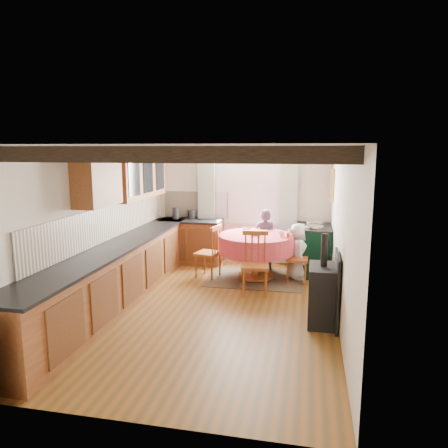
% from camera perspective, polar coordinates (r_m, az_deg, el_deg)
% --- Properties ---
extents(floor, '(3.60, 5.50, 0.00)m').
position_cam_1_polar(floor, '(6.43, -1.46, -11.39)').
color(floor, brown).
rests_on(floor, ground).
extents(ceiling, '(3.60, 5.50, 0.00)m').
position_cam_1_polar(ceiling, '(5.98, -1.57, 10.52)').
color(ceiling, white).
rests_on(ceiling, ground).
extents(wall_back, '(3.60, 0.00, 2.40)m').
position_cam_1_polar(wall_back, '(8.76, 2.57, 2.52)').
color(wall_back, silver).
rests_on(wall_back, ground).
extents(wall_front, '(3.60, 0.00, 2.40)m').
position_cam_1_polar(wall_front, '(3.56, -11.71, -9.12)').
color(wall_front, silver).
rests_on(wall_front, ground).
extents(wall_left, '(0.00, 5.50, 2.40)m').
position_cam_1_polar(wall_left, '(6.73, -16.62, -0.21)').
color(wall_left, silver).
rests_on(wall_left, ground).
extents(wall_right, '(0.00, 5.50, 2.40)m').
position_cam_1_polar(wall_right, '(5.96, 15.61, -1.47)').
color(wall_right, silver).
rests_on(wall_right, ground).
extents(beam_a, '(3.60, 0.16, 0.16)m').
position_cam_1_polar(beam_a, '(4.06, -8.07, 9.33)').
color(beam_a, '#302317').
rests_on(beam_a, ceiling).
extents(beam_b, '(3.60, 0.16, 0.16)m').
position_cam_1_polar(beam_b, '(5.01, -4.19, 9.54)').
color(beam_b, '#302317').
rests_on(beam_b, ceiling).
extents(beam_c, '(3.60, 0.16, 0.16)m').
position_cam_1_polar(beam_c, '(5.98, -1.56, 9.66)').
color(beam_c, '#302317').
rests_on(beam_c, ceiling).
extents(beam_d, '(3.60, 0.16, 0.16)m').
position_cam_1_polar(beam_d, '(6.96, 0.34, 9.73)').
color(beam_d, '#302317').
rests_on(beam_d, ceiling).
extents(beam_e, '(3.60, 0.16, 0.16)m').
position_cam_1_polar(beam_e, '(7.94, 1.76, 9.78)').
color(beam_e, '#302317').
rests_on(beam_e, ceiling).
extents(splash_left, '(0.02, 4.50, 0.55)m').
position_cam_1_polar(splash_left, '(6.98, -15.32, 0.21)').
color(splash_left, beige).
rests_on(splash_left, wall_left).
extents(splash_back, '(1.40, 0.02, 0.55)m').
position_cam_1_polar(splash_back, '(8.95, -3.80, 2.68)').
color(splash_back, beige).
rests_on(splash_back, wall_back).
extents(base_cabinet_left, '(0.60, 5.30, 0.88)m').
position_cam_1_polar(base_cabinet_left, '(6.77, -14.04, -6.65)').
color(base_cabinet_left, '#945630').
rests_on(base_cabinet_left, floor).
extents(base_cabinet_back, '(1.30, 0.60, 0.88)m').
position_cam_1_polar(base_cabinet_back, '(8.83, -4.53, -2.45)').
color(base_cabinet_back, '#945630').
rests_on(base_cabinet_back, floor).
extents(worktop_left, '(0.64, 5.30, 0.04)m').
position_cam_1_polar(worktop_left, '(6.64, -14.05, -2.86)').
color(worktop_left, black).
rests_on(worktop_left, base_cabinet_left).
extents(worktop_back, '(1.30, 0.64, 0.04)m').
position_cam_1_polar(worktop_back, '(8.72, -4.61, 0.48)').
color(worktop_back, black).
rests_on(worktop_back, base_cabinet_back).
extents(wall_cabinet_glass, '(0.34, 1.80, 0.90)m').
position_cam_1_polar(wall_cabinet_glass, '(7.65, -11.52, 6.87)').
color(wall_cabinet_glass, '#945630').
rests_on(wall_cabinet_glass, wall_left).
extents(wall_cabinet_solid, '(0.34, 0.90, 0.70)m').
position_cam_1_polar(wall_cabinet_solid, '(6.30, -16.85, 5.52)').
color(wall_cabinet_solid, '#945630').
rests_on(wall_cabinet_solid, wall_left).
extents(window_frame, '(1.34, 0.03, 1.54)m').
position_cam_1_polar(window_frame, '(8.69, 3.22, 5.11)').
color(window_frame, white).
rests_on(window_frame, wall_back).
extents(window_pane, '(1.20, 0.01, 1.40)m').
position_cam_1_polar(window_pane, '(8.69, 3.23, 5.11)').
color(window_pane, white).
rests_on(window_pane, wall_back).
extents(curtain_left, '(0.35, 0.10, 2.10)m').
position_cam_1_polar(curtain_left, '(8.82, -2.36, 1.93)').
color(curtain_left, '#A0A79A').
rests_on(curtain_left, wall_back).
extents(curtain_right, '(0.35, 0.10, 2.10)m').
position_cam_1_polar(curtain_right, '(8.58, 8.73, 1.58)').
color(curtain_right, '#A0A79A').
rests_on(curtain_right, wall_back).
extents(curtain_rod, '(2.00, 0.03, 0.03)m').
position_cam_1_polar(curtain_rod, '(8.57, 3.18, 9.06)').
color(curtain_rod, black).
rests_on(curtain_rod, wall_back).
extents(wall_picture, '(0.04, 0.50, 0.60)m').
position_cam_1_polar(wall_picture, '(8.16, 14.50, 5.19)').
color(wall_picture, gold).
rests_on(wall_picture, wall_right).
extents(wall_plate, '(0.30, 0.02, 0.30)m').
position_cam_1_polar(wall_plate, '(8.58, 9.54, 5.59)').
color(wall_plate, silver).
rests_on(wall_plate, wall_back).
extents(rug, '(1.72, 1.34, 0.01)m').
position_cam_1_polar(rug, '(7.84, 4.30, -7.35)').
color(rug, '#3A2A21').
rests_on(rug, floor).
extents(dining_table, '(1.37, 1.37, 0.83)m').
position_cam_1_polar(dining_table, '(7.73, 4.34, -4.47)').
color(dining_table, '#F65051').
rests_on(dining_table, floor).
extents(chair_near, '(0.50, 0.52, 1.04)m').
position_cam_1_polar(chair_near, '(6.87, 4.24, -5.40)').
color(chair_near, '#964B1C').
rests_on(chair_near, floor).
extents(chair_left, '(0.53, 0.51, 0.99)m').
position_cam_1_polar(chair_left, '(7.78, -2.21, -3.74)').
color(chair_left, '#964B1C').
rests_on(chair_left, floor).
extents(chair_right, '(0.42, 0.40, 0.94)m').
position_cam_1_polar(chair_right, '(7.61, 9.91, -4.40)').
color(chair_right, '#964B1C').
rests_on(chair_right, floor).
extents(aga_range, '(0.66, 1.02, 0.94)m').
position_cam_1_polar(aga_range, '(8.22, 12.07, -3.38)').
color(aga_range, black).
rests_on(aga_range, floor).
extents(cast_iron_stove, '(0.38, 0.63, 1.26)m').
position_cam_1_polar(cast_iron_stove, '(5.86, 13.33, -7.31)').
color(cast_iron_stove, black).
rests_on(cast_iron_stove, floor).
extents(child_far, '(0.45, 0.30, 1.21)m').
position_cam_1_polar(child_far, '(8.29, 5.57, -2.13)').
color(child_far, '#333041').
rests_on(child_far, floor).
extents(child_right, '(0.44, 0.57, 1.04)m').
position_cam_1_polar(child_right, '(7.77, 9.98, -3.71)').
color(child_right, silver).
rests_on(child_right, floor).
extents(bowl_a, '(0.33, 0.33, 0.06)m').
position_cam_1_polar(bowl_a, '(7.63, 4.22, -1.25)').
color(bowl_a, silver).
rests_on(bowl_a, dining_table).
extents(bowl_b, '(0.18, 0.18, 0.05)m').
position_cam_1_polar(bowl_b, '(8.00, 3.09, -0.72)').
color(bowl_b, silver).
rests_on(bowl_b, dining_table).
extents(cup, '(0.13, 0.13, 0.09)m').
position_cam_1_polar(cup, '(7.51, 7.85, -1.36)').
color(cup, silver).
rests_on(cup, dining_table).
extents(canister_tall, '(0.14, 0.14, 0.24)m').
position_cam_1_polar(canister_tall, '(8.82, -6.60, 1.46)').
color(canister_tall, '#262628').
rests_on(canister_tall, worktop_back).
extents(canister_wide, '(0.17, 0.17, 0.18)m').
position_cam_1_polar(canister_wide, '(8.84, -4.41, 1.35)').
color(canister_wide, '#262628').
rests_on(canister_wide, worktop_back).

